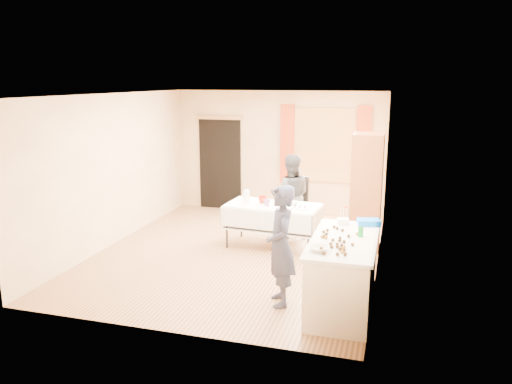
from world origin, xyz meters
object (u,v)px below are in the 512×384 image
(girl, at_px, (281,246))
(chair, at_px, (293,217))
(cabinet, at_px, (366,192))
(woman, at_px, (290,196))
(counter, at_px, (343,274))
(party_table, at_px, (273,222))

(girl, bearing_deg, chair, 165.87)
(cabinet, height_order, woman, cabinet)
(cabinet, relative_size, chair, 1.82)
(chair, distance_m, woman, 0.48)
(counter, relative_size, woman, 1.10)
(counter, xyz_separation_m, girl, (-0.78, -0.09, 0.33))
(chair, bearing_deg, party_table, -82.13)
(counter, relative_size, party_table, 1.01)
(party_table, bearing_deg, girl, -68.88)
(party_table, height_order, woman, woman)
(girl, bearing_deg, party_table, 173.56)
(woman, bearing_deg, party_table, 63.69)
(cabinet, relative_size, party_table, 1.19)
(woman, bearing_deg, cabinet, 155.56)
(cabinet, bearing_deg, girl, -109.15)
(cabinet, xyz_separation_m, chair, (-1.35, 0.46, -0.66))
(counter, xyz_separation_m, party_table, (-1.42, 2.05, -0.01))
(chair, relative_size, girl, 0.69)
(counter, distance_m, girl, 0.85)
(counter, bearing_deg, party_table, 124.76)
(cabinet, xyz_separation_m, party_table, (-1.52, -0.39, -0.54))
(chair, xyz_separation_m, woman, (-0.01, -0.18, 0.44))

